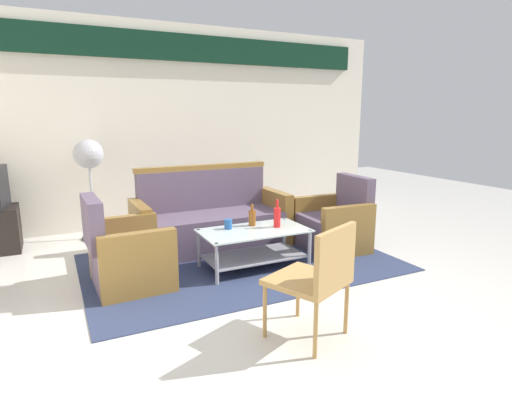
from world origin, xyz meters
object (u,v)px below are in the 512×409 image
object	(u,v)px
coffee_table	(254,243)
pedestal_fan	(89,160)
armchair_left	(127,256)
bottle_red	(277,217)
bottle_brown	(252,217)
cup	(228,224)
couch	(211,222)
armchair_right	(334,225)
wicker_chair	(318,274)

from	to	relation	value
coffee_table	pedestal_fan	world-z (taller)	pedestal_fan
armchair_left	bottle_red	bearing A→B (deg)	83.97
bottle_brown	cup	distance (m)	0.28
pedestal_fan	couch	bearing A→B (deg)	-39.43
cup	pedestal_fan	world-z (taller)	pedestal_fan
armchair_right	cup	distance (m)	1.36
armchair_left	wicker_chair	xyz separation A→B (m)	(1.03, -1.58, 0.21)
armchair_right	bottle_brown	bearing A→B (deg)	92.36
wicker_chair	bottle_red	bearing A→B (deg)	47.32
coffee_table	pedestal_fan	distance (m)	2.42
bottle_brown	wicker_chair	xyz separation A→B (m)	(-0.28, -1.64, -0.00)
couch	pedestal_fan	xyz separation A→B (m)	(-1.22, 1.01, 0.70)
coffee_table	cup	world-z (taller)	cup
armchair_left	wicker_chair	world-z (taller)	armchair_left
pedestal_fan	wicker_chair	xyz separation A→B (m)	(1.16, -3.33, -0.52)
armchair_left	coffee_table	size ratio (longest dim) A/B	0.77
wicker_chair	bottle_brown	bearing A→B (deg)	55.95
bottle_brown	wicker_chair	size ratio (longest dim) A/B	0.28
bottle_brown	wicker_chair	distance (m)	1.67
armchair_left	cup	distance (m)	1.05
cup	coffee_table	bearing A→B (deg)	-34.40
couch	pedestal_fan	distance (m)	1.73
cup	couch	bearing A→B (deg)	84.57
bottle_brown	pedestal_fan	size ratio (longest dim) A/B	0.18
pedestal_fan	wicker_chair	world-z (taller)	pedestal_fan
couch	bottle_red	bearing A→B (deg)	115.50
armchair_left	bottle_red	xyz separation A→B (m)	(1.52, -0.11, 0.23)
armchair_left	coffee_table	world-z (taller)	armchair_left
armchair_right	wicker_chair	world-z (taller)	armchair_right
armchair_left	pedestal_fan	size ratio (longest dim) A/B	0.67
armchair_left	coffee_table	xyz separation A→B (m)	(1.26, -0.10, -0.02)
couch	armchair_left	bearing A→B (deg)	33.08
couch	bottle_red	xyz separation A→B (m)	(0.42, -0.85, 0.21)
coffee_table	bottle_red	size ratio (longest dim) A/B	3.76
cup	wicker_chair	world-z (taller)	wicker_chair
coffee_table	cup	bearing A→B (deg)	145.60
coffee_table	wicker_chair	size ratio (longest dim) A/B	1.31
armchair_right	pedestal_fan	size ratio (longest dim) A/B	0.67
couch	bottle_red	size ratio (longest dim) A/B	6.19
armchair_right	coffee_table	size ratio (longest dim) A/B	0.77
coffee_table	bottle_red	world-z (taller)	bottle_red
armchair_left	armchair_right	bearing A→B (deg)	89.45
armchair_left	bottle_brown	bearing A→B (deg)	90.65
armchair_left	bottle_brown	distance (m)	1.33
cup	armchair_left	bearing A→B (deg)	-177.27
couch	armchair_left	xyz separation A→B (m)	(-1.10, -0.74, -0.03)
cup	wicker_chair	bearing A→B (deg)	-90.06
armchair_left	bottle_brown	world-z (taller)	armchair_left
couch	armchair_right	size ratio (longest dim) A/B	2.13
bottle_red	pedestal_fan	size ratio (longest dim) A/B	0.23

